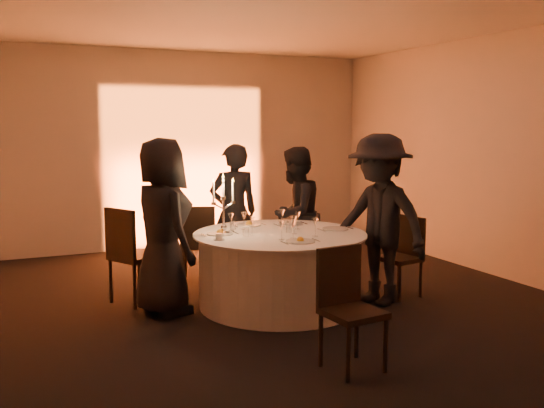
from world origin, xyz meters
name	(u,v)px	position (x,y,z in m)	size (l,w,h in m)	color
floor	(280,305)	(0.00, 0.00, 0.00)	(7.00, 7.00, 0.00)	black
ceiling	(280,11)	(0.00, 0.00, 3.00)	(7.00, 7.00, 0.00)	silver
wall_back	(185,150)	(0.00, 3.50, 1.50)	(7.00, 7.00, 0.00)	beige
wall_right	(502,156)	(3.00, 0.00, 1.50)	(7.00, 7.00, 0.00)	beige
uplighter_fixture	(192,245)	(0.00, 3.20, 0.05)	(0.25, 0.12, 0.10)	black
banquet_table	(280,269)	(0.00, 0.00, 0.38)	(1.80, 1.80, 0.77)	black
chair_left	(130,250)	(-1.42, 0.69, 0.58)	(0.61, 0.61, 1.03)	black
chair_back_left	(198,240)	(-0.51, 1.20, 0.53)	(0.53, 0.53, 0.94)	black
chair_back_right	(296,230)	(0.76, 1.13, 0.56)	(0.60, 0.60, 1.00)	black
chair_right	(404,252)	(1.42, -0.22, 0.49)	(0.45, 0.45, 0.88)	black
chair_front	(347,301)	(-0.21, -1.68, 0.53)	(0.46, 0.46, 0.94)	black
guest_left	(163,227)	(-1.17, 0.25, 0.88)	(0.86, 0.56, 1.76)	black
guest_back_left	(234,212)	(-0.05, 1.22, 0.83)	(0.60, 0.40, 1.66)	black
guest_back_right	(295,214)	(0.61, 0.88, 0.81)	(0.79, 0.61, 1.62)	black
guest_right	(379,220)	(0.99, -0.34, 0.90)	(1.16, 0.67, 1.80)	black
plate_left	(220,233)	(-0.60, 0.18, 0.79)	(0.36, 0.26, 0.08)	white
plate_back_left	(249,224)	(-0.12, 0.57, 0.79)	(0.36, 0.27, 0.08)	white
plate_back_right	(290,224)	(0.33, 0.44, 0.78)	(0.35, 0.27, 0.01)	white
plate_right	(335,229)	(0.63, -0.05, 0.78)	(0.36, 0.28, 0.01)	white
plate_front	(300,240)	(-0.03, -0.52, 0.79)	(0.36, 0.28, 0.08)	white
coffee_cup	(219,237)	(-0.70, -0.10, 0.80)	(0.11, 0.11, 0.07)	white
candelabra	(224,213)	(-0.55, 0.19, 0.99)	(0.26, 0.13, 0.62)	silver
wine_glass_a	(282,226)	(-0.14, -0.35, 0.91)	(0.07, 0.07, 0.19)	silver
wine_glass_b	(298,217)	(0.27, 0.12, 0.91)	(0.07, 0.07, 0.19)	silver
wine_glass_c	(282,214)	(0.19, 0.34, 0.91)	(0.07, 0.07, 0.19)	silver
wine_glass_d	(294,221)	(0.11, -0.12, 0.91)	(0.07, 0.07, 0.19)	silver
wine_glass_e	(315,223)	(0.24, -0.32, 0.91)	(0.07, 0.07, 0.19)	silver
wine_glass_f	(244,217)	(-0.27, 0.34, 0.91)	(0.07, 0.07, 0.19)	silver
wine_glass_g	(231,218)	(-0.42, 0.32, 0.91)	(0.07, 0.07, 0.19)	silver
wine_glass_h	(293,225)	(-0.01, -0.33, 0.91)	(0.07, 0.07, 0.19)	silver
wine_glass_i	(252,222)	(-0.31, 0.01, 0.91)	(0.07, 0.07, 0.19)	silver
tumbler_a	(246,232)	(-0.39, -0.03, 0.82)	(0.07, 0.07, 0.09)	silver
tumbler_b	(233,225)	(-0.37, 0.40, 0.82)	(0.07, 0.07, 0.09)	silver
tumbler_c	(290,225)	(0.20, 0.18, 0.82)	(0.07, 0.07, 0.09)	silver
tumbler_d	(289,228)	(0.10, -0.01, 0.82)	(0.07, 0.07, 0.09)	silver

